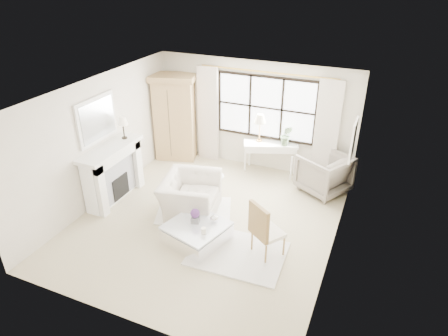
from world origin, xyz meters
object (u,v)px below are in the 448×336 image
at_px(armoire, 175,117).
at_px(club_armchair, 190,196).
at_px(coffee_table, 197,233).
at_px(console_table, 270,158).

height_order(armoire, club_armchair, armoire).
bearing_deg(coffee_table, club_armchair, 139.88).
relative_size(armoire, club_armchair, 1.80).
relative_size(console_table, club_armchair, 1.10).
bearing_deg(club_armchair, coffee_table, -156.89).
relative_size(armoire, coffee_table, 1.82).
xyz_separation_m(armoire, club_armchair, (1.57, -2.24, -0.73)).
bearing_deg(coffee_table, console_table, 97.98).
distance_m(armoire, club_armchair, 2.83).
bearing_deg(armoire, console_table, -12.78).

